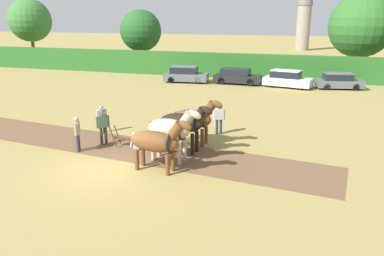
{
  "coord_description": "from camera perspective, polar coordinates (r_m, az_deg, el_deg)",
  "views": [
    {
      "loc": [
        7.89,
        -12.94,
        6.24
      ],
      "look_at": [
        2.69,
        3.44,
        1.1
      ],
      "focal_mm": 35.0,
      "sensor_mm": 36.0,
      "label": 1
    }
  ],
  "objects": [
    {
      "name": "draft_horse_trail_right",
      "position": [
        18.75,
        0.33,
        1.47
      ],
      "size": [
        2.8,
        1.19,
        2.44
      ],
      "rotation": [
        0.0,
        0.0,
        -0.11
      ],
      "color": "brown",
      "rests_on": "ground"
    },
    {
      "name": "draft_horse_trail_left",
      "position": [
        17.6,
        -1.37,
        0.76
      ],
      "size": [
        2.81,
        1.15,
        2.42
      ],
      "rotation": [
        0.0,
        0.0,
        -0.11
      ],
      "color": "black",
      "rests_on": "ground"
    },
    {
      "name": "plow",
      "position": [
        18.67,
        -9.7,
        -2.08
      ],
      "size": [
        1.65,
        0.5,
        1.13
      ],
      "rotation": [
        0.0,
        0.0,
        -0.11
      ],
      "color": "#4C331E",
      "rests_on": "ground"
    },
    {
      "name": "plowed_furrow_strip",
      "position": [
        19.11,
        -11.21,
        -2.73
      ],
      "size": [
        21.58,
        5.53,
        0.01
      ],
      "primitive_type": "cube",
      "rotation": [
        0.0,
        0.0,
        -0.11
      ],
      "color": "brown",
      "rests_on": "ground"
    },
    {
      "name": "parked_car_left",
      "position": [
        36.39,
        6.87,
        7.8
      ],
      "size": [
        4.53,
        1.93,
        1.47
      ],
      "rotation": [
        0.0,
        0.0,
        -0.04
      ],
      "color": "black",
      "rests_on": "ground"
    },
    {
      "name": "tree_far_left",
      "position": [
        58.64,
        -23.45,
        14.8
      ],
      "size": [
        5.85,
        5.85,
        8.64
      ],
      "color": "brown",
      "rests_on": "ground"
    },
    {
      "name": "ground_plane",
      "position": [
        16.39,
        -12.79,
        -6.17
      ],
      "size": [
        240.0,
        240.0,
        0.0
      ],
      "primitive_type": "plane",
      "color": "#998447"
    },
    {
      "name": "tree_center_left",
      "position": [
        45.41,
        24.37,
        14.01
      ],
      "size": [
        6.83,
        6.83,
        8.7
      ],
      "color": "brown",
      "rests_on": "ground"
    },
    {
      "name": "parked_car_center",
      "position": [
        36.1,
        21.48,
        6.65
      ],
      "size": [
        4.26,
        2.51,
        1.42
      ],
      "rotation": [
        0.0,
        0.0,
        0.21
      ],
      "color": "#565B66",
      "rests_on": "ground"
    },
    {
      "name": "farmer_onlooker_right",
      "position": [
        21.35,
        -13.58,
        1.64
      ],
      "size": [
        0.41,
        0.55,
        1.54
      ],
      "rotation": [
        0.0,
        0.0,
        -0.55
      ],
      "color": "#28334C",
      "rests_on": "ground"
    },
    {
      "name": "tree_left",
      "position": [
        48.93,
        -7.81,
        14.47
      ],
      "size": [
        5.18,
        5.18,
        7.1
      ],
      "color": "#4C3823",
      "rests_on": "ground"
    },
    {
      "name": "draft_horse_lead_left",
      "position": [
        15.45,
        -5.36,
        -2.06
      ],
      "size": [
        2.96,
        1.15,
        2.41
      ],
      "rotation": [
        0.0,
        0.0,
        -0.11
      ],
      "color": "brown",
      "rests_on": "ground"
    },
    {
      "name": "farmer_beside_team",
      "position": [
        20.45,
        4.14,
        1.68
      ],
      "size": [
        0.62,
        0.39,
        1.67
      ],
      "rotation": [
        0.0,
        0.0,
        -1.13
      ],
      "color": "#28334C",
      "rests_on": "ground"
    },
    {
      "name": "parked_car_far_left",
      "position": [
        37.09,
        -1.0,
        8.14
      ],
      "size": [
        4.43,
        2.22,
        1.58
      ],
      "rotation": [
        0.0,
        0.0,
        0.11
      ],
      "color": "#565B66",
      "rests_on": "ground"
    },
    {
      "name": "farmer_onlooker_left",
      "position": [
        18.6,
        -17.1,
        -0.46
      ],
      "size": [
        0.39,
        0.63,
        1.71
      ],
      "rotation": [
        0.0,
        0.0,
        0.43
      ],
      "color": "#28334C",
      "rests_on": "ground"
    },
    {
      "name": "draft_horse_lead_right",
      "position": [
        16.48,
        -3.25,
        -0.24
      ],
      "size": [
        2.72,
        1.21,
        2.54
      ],
      "rotation": [
        0.0,
        0.0,
        -0.11
      ],
      "color": "#B2A38E",
      "rests_on": "ground"
    },
    {
      "name": "farmer_at_plow",
      "position": [
        19.26,
        -13.44,
        0.63
      ],
      "size": [
        0.5,
        0.53,
        1.81
      ],
      "rotation": [
        0.0,
        0.0,
        -0.75
      ],
      "color": "#38332D",
      "rests_on": "ground"
    },
    {
      "name": "hedgerow",
      "position": [
        40.22,
        6.26,
        9.44
      ],
      "size": [
        74.11,
        1.29,
        2.51
      ],
      "primitive_type": "cube",
      "color": "#286023",
      "rests_on": "ground"
    },
    {
      "name": "parked_car_center_left",
      "position": [
        35.42,
        14.3,
        7.22
      ],
      "size": [
        4.51,
        2.57,
        1.56
      ],
      "rotation": [
        0.0,
        0.0,
        -0.2
      ],
      "color": "silver",
      "rests_on": "ground"
    }
  ]
}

